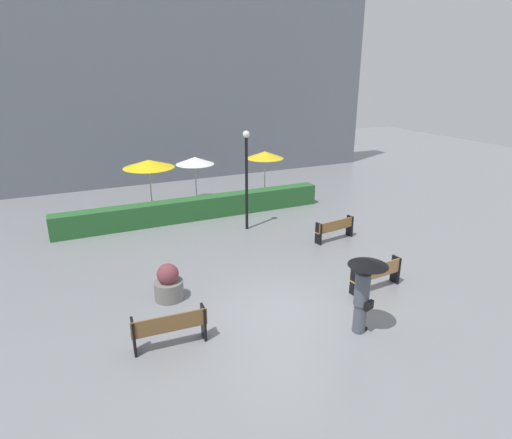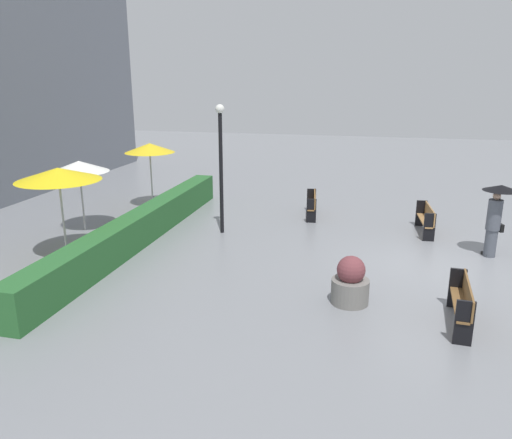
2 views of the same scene
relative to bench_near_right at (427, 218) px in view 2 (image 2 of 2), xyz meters
name	(u,v)px [view 2 (image 2 of 2)]	position (x,y,z in m)	size (l,w,h in m)	color
ground_plane	(430,267)	(-3.13, 0.12, -0.52)	(60.00, 60.00, 0.00)	gray
bench_near_right	(427,218)	(0.00, 0.00, 0.00)	(1.80, 0.47, 0.88)	#9E7242
bench_far_right	(312,203)	(1.15, 3.82, -0.02)	(1.75, 0.54, 0.84)	olive
bench_near_left	(463,301)	(-6.35, -0.18, 0.02)	(1.81, 0.44, 0.90)	brown
pedestrian_with_umbrella	(496,211)	(-1.83, -1.61, 0.81)	(0.97, 0.97, 2.05)	#4C515B
planter_pot	(350,283)	(-5.82, 2.08, -0.04)	(0.84, 0.84, 1.10)	slate
lamp_post	(221,156)	(-1.46, 6.41, 1.96)	(0.28, 0.28, 4.07)	black
patio_umbrella_yellow	(58,174)	(-4.62, 10.00, 1.83)	(2.27, 2.27, 2.53)	silver
patio_umbrella_white	(79,167)	(-2.23, 10.90, 1.59)	(1.87, 1.87, 2.29)	silver
patio_umbrella_yellow_far	(150,148)	(1.13, 10.02, 1.76)	(1.88, 1.88, 2.46)	silver
hedge_strip	(140,227)	(-2.99, 8.52, -0.04)	(11.94, 0.70, 0.95)	#28602D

